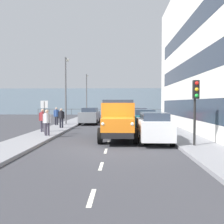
{
  "coord_description": "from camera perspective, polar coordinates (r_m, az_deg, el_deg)",
  "views": [
    {
      "loc": [
        -0.68,
        11.85,
        2.26
      ],
      "look_at": [
        0.1,
        -10.39,
        1.39
      ],
      "focal_mm": 38.18,
      "sensor_mm": 36.0,
      "label": 1
    }
  ],
  "objects": [
    {
      "name": "car_white_kerbside_near",
      "position": [
        13.76,
        9.86,
        -3.49
      ],
      "size": [
        1.78,
        4.23,
        1.72
      ],
      "color": "white",
      "rests_on": "ground_plane"
    },
    {
      "name": "street_sign",
      "position": [
        16.79,
        -15.89,
        0.18
      ],
      "size": [
        0.5,
        0.07,
        2.25
      ],
      "color": "#4C4C4C",
      "rests_on": "sidewalk_right"
    },
    {
      "name": "pedestrian_couple_b",
      "position": [
        17.99,
        -16.27,
        -1.46
      ],
      "size": [
        0.53,
        0.34,
        1.67
      ],
      "color": "#383342",
      "rests_on": "sidewalk_right"
    },
    {
      "name": "sidewalk_left",
      "position": [
        22.12,
        12.3,
        -3.49
      ],
      "size": [
        2.24,
        41.66,
        0.15
      ],
      "primitive_type": "cube",
      "color": "gray",
      "rests_on": "ground_plane"
    },
    {
      "name": "pedestrian_with_bag",
      "position": [
        23.06,
        -13.17,
        -0.63
      ],
      "size": [
        0.53,
        0.34,
        1.67
      ],
      "color": "black",
      "rests_on": "sidewalk_right"
    },
    {
      "name": "seawall_railing",
      "position": [
        41.92,
        1.09,
        0.39
      ],
      "size": [
        28.08,
        0.08,
        1.2
      ],
      "color": "#4C5156",
      "rests_on": "ground_plane"
    },
    {
      "name": "pedestrian_in_dark_coat",
      "position": [
        15.85,
        -15.3,
        -1.93
      ],
      "size": [
        0.53,
        0.34,
        1.67
      ],
      "color": "#383342",
      "rests_on": "sidewalk_right"
    },
    {
      "name": "ground_plane",
      "position": [
        21.79,
        0.21,
        -3.72
      ],
      "size": [
        80.0,
        80.0,
        0.0
      ],
      "primitive_type": "plane",
      "color": "#38383D"
    },
    {
      "name": "sea_horizon",
      "position": [
        45.49,
        1.16,
        2.53
      ],
      "size": [
        80.0,
        0.8,
        5.0
      ],
      "primitive_type": "cube",
      "color": "gray",
      "rests_on": "ground_plane"
    },
    {
      "name": "traffic_light_near",
      "position": [
        12.31,
        19.38,
        3.1
      ],
      "size": [
        0.28,
        0.41,
        3.2
      ],
      "color": "black",
      "rests_on": "sidewalk_left"
    },
    {
      "name": "sidewalk_right",
      "position": [
        22.41,
        -11.72,
        -3.41
      ],
      "size": [
        2.24,
        41.66,
        0.15
      ],
      "primitive_type": "cube",
      "color": "gray",
      "rests_on": "ground_plane"
    },
    {
      "name": "car_teal_kerbside_1",
      "position": [
        19.32,
        7.59,
        -1.83
      ],
      "size": [
        1.93,
        4.24,
        1.72
      ],
      "color": "#1E6670",
      "rests_on": "ground_plane"
    },
    {
      "name": "pedestrian_strolling",
      "position": [
        20.48,
        -12.04,
        -1.05
      ],
      "size": [
        0.53,
        0.34,
        1.63
      ],
      "color": "black",
      "rests_on": "sidewalk_right"
    },
    {
      "name": "car_grey_oppositeside_0",
      "position": [
        25.42,
        -5.31,
        -0.85
      ],
      "size": [
        1.88,
        4.6,
        1.72
      ],
      "color": "slate",
      "rests_on": "ground_plane"
    },
    {
      "name": "car_red_kerbside_2",
      "position": [
        24.55,
        6.4,
        -0.97
      ],
      "size": [
        1.84,
        4.06,
        1.72
      ],
      "color": "#B21E1E",
      "rests_on": "ground_plane"
    },
    {
      "name": "lamp_post_promenade",
      "position": [
        24.42,
        -10.96,
        6.51
      ],
      "size": [
        0.32,
        1.14,
        6.65
      ],
      "color": "#59595B",
      "rests_on": "sidewalk_right"
    },
    {
      "name": "road_centreline_markings",
      "position": [
        21.37,
        0.18,
        -3.83
      ],
      "size": [
        0.12,
        37.77,
        0.01
      ],
      "color": "silver",
      "rests_on": "ground_plane"
    },
    {
      "name": "truck_vintage_orange",
      "position": [
        14.29,
        1.44,
        -2.1
      ],
      "size": [
        2.17,
        5.64,
        2.43
      ],
      "color": "black",
      "rests_on": "ground_plane"
    },
    {
      "name": "lamp_post_far",
      "position": [
        36.62,
        -6.1,
        4.93
      ],
      "size": [
        0.32,
        1.14,
        6.45
      ],
      "color": "#59595B",
      "rests_on": "sidewalk_right"
    }
  ]
}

